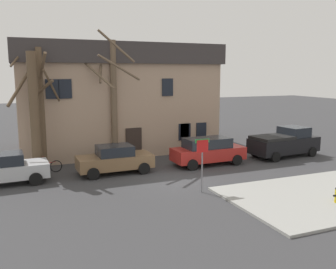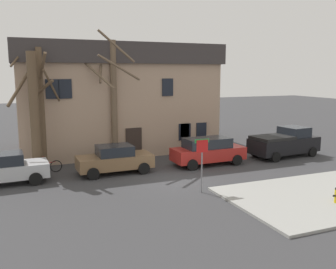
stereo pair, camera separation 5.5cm
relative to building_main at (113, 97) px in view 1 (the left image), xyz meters
The scene contains 12 objects.
ground_plane 11.06m from the building_main, 85.58° to the right, with size 120.00×120.00×0.00m, color #38383A.
sidewalk_slab 16.93m from the building_main, 69.06° to the right, with size 8.45×6.01×0.12m, color #999993.
building_main is the anchor object (origin of this frame).
tree_bare_near 8.27m from the building_main, 136.83° to the right, with size 2.69×2.06×6.98m.
tree_bare_mid 7.34m from the building_main, 139.73° to the right, with size 2.76×2.75×7.80m.
tree_bare_far 4.70m from the building_main, 104.19° to the right, with size 3.35×2.97×8.36m.
car_silver_sedan 11.32m from the building_main, 136.24° to the right, with size 4.65×2.15×1.64m.
car_brown_sedan 8.39m from the building_main, 103.81° to the right, with size 4.35×2.07×1.64m.
car_red_wagon 9.34m from the building_main, 62.22° to the right, with size 4.68×2.06×1.73m.
pickup_truck_black 13.14m from the building_main, 37.25° to the right, with size 5.22×2.62×2.04m.
street_sign_pole 12.86m from the building_main, 84.65° to the right, with size 0.76×0.07×2.64m.
bicycle_leaning 8.98m from the building_main, 132.31° to the right, with size 1.74×0.24×1.03m.
Camera 1 is at (-7.73, -17.75, 5.76)m, focal length 39.46 mm.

